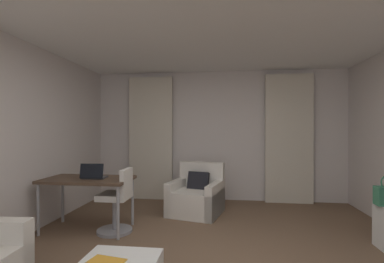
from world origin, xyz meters
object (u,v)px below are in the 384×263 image
desk (88,183)px  laptop (94,175)px  armchair (197,197)px  desk_chair (117,204)px  magazine_open (105,263)px

desk → laptop: laptop is taller
desk → laptop: 0.15m
armchair → desk_chair: size_ratio=1.11×
armchair → desk: 1.78m
desk_chair → magazine_open: 1.73m
magazine_open → desk_chair: bearing=108.6°
laptop → magazine_open: 1.93m
armchair → magazine_open: 2.68m
desk_chair → magazine_open: desk_chair is taller
desk_chair → desk: bearing=175.8°
desk_chair → magazine_open: (0.55, -1.64, -0.01)m
desk → magazine_open: size_ratio=3.87×
laptop → magazine_open: bearing=-61.3°
armchair → desk: armchair is taller
desk_chair → laptop: laptop is taller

